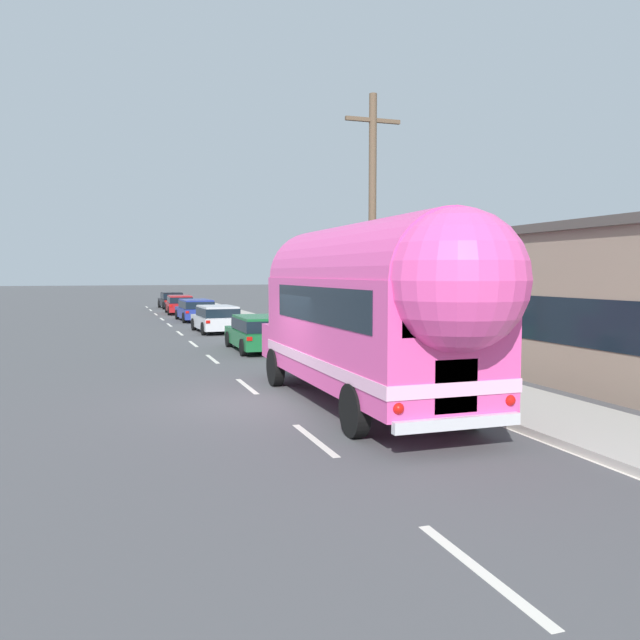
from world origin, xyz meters
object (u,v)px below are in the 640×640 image
Objects in this scene: car_lead at (259,331)px; car_fourth at (179,303)px; utility_pole at (372,228)px; car_second at (217,317)px; car_third at (195,309)px; painted_bus at (372,306)px; car_fifth at (172,300)px.

car_fourth is (-0.37, 24.06, 0.00)m from car_lead.
car_fourth is (-2.69, 29.69, -3.64)m from utility_pole.
car_second is 0.92× the size of car_third.
painted_bus is 2.37× the size of car_second.
car_second is at bearing 91.76° from car_lead.
car_lead is at bearing -89.12° from car_fourth.
car_fourth is at bearing 90.88° from car_lead.
car_third is (0.04, 8.20, 0.01)m from car_second.
painted_bus is 43.41m from car_fifth.
painted_bus is at bearing -113.11° from utility_pole.
utility_pole is 14.62m from car_second.
painted_bus is 2.26× the size of car_fifth.
utility_pole is 1.96× the size of car_second.
car_lead is 0.95× the size of car_fourth.
car_third is (-2.53, 22.13, -3.63)m from utility_pole.
car_second and car_fifth have the same top height.
car_lead and car_third have the same top height.
car_fifth is (0.20, 7.90, -0.05)m from car_fourth.
painted_bus reaches higher than car_second.
car_second is at bearing 90.29° from painted_bus.
car_fifth is (-0.01, 43.38, -1.57)m from painted_bus.
car_second is (-0.10, 19.72, -1.52)m from painted_bus.
car_second is 8.20m from car_third.
painted_bus is 35.51m from car_fourth.
utility_pole is at bearing -84.83° from car_fourth.
car_lead and car_second have the same top height.
car_fourth is 1.04× the size of car_fifth.
car_fourth is at bearing 90.42° from car_second.
car_third is (-0.06, 27.92, -1.52)m from painted_bus.
car_fourth is (-0.12, 15.77, 0.01)m from car_second.
car_second is (-2.57, 13.93, -3.64)m from utility_pole.
car_lead is 0.95× the size of car_third.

